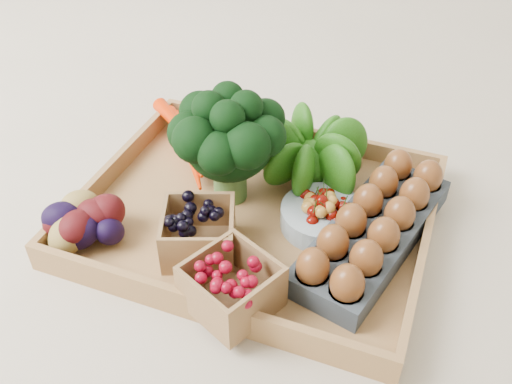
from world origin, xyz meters
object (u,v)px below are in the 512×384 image
(broccoli, at_px, (230,161))
(egg_carton, at_px, (373,234))
(tray, at_px, (256,216))
(cherry_bowl, at_px, (322,217))

(broccoli, xyz_separation_m, egg_carton, (0.25, -0.03, -0.05))
(tray, relative_size, broccoli, 2.97)
(broccoli, height_order, cherry_bowl, broccoli)
(tray, xyz_separation_m, cherry_bowl, (0.11, 0.01, 0.03))
(tray, xyz_separation_m, egg_carton, (0.19, -0.00, 0.03))
(cherry_bowl, height_order, egg_carton, egg_carton)
(tray, distance_m, egg_carton, 0.19)
(broccoli, height_order, egg_carton, broccoli)
(tray, distance_m, cherry_bowl, 0.11)
(broccoli, bearing_deg, egg_carton, -6.39)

